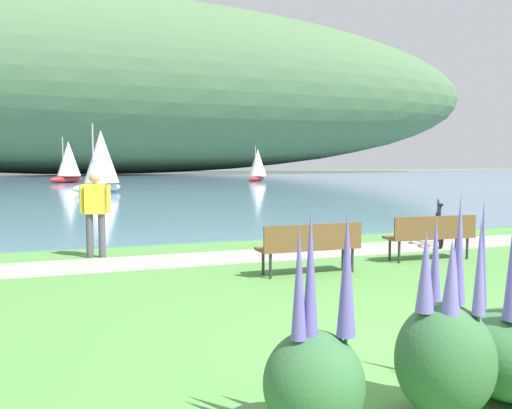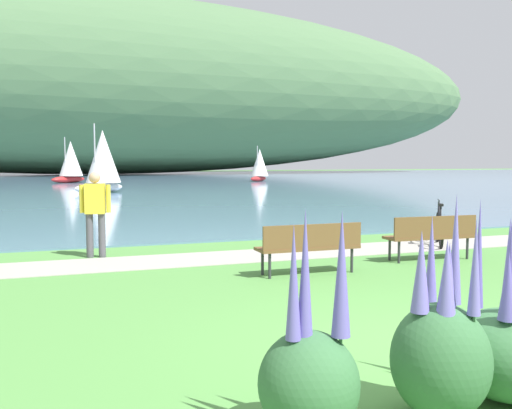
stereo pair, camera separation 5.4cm
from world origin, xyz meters
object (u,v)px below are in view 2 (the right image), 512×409
object	(u,v)px
sailboat_nearest_to_shore	(259,165)
sailboat_mid_bay	(102,161)
person_at_shoreline	(95,209)
sailboat_toward_hillside	(70,161)
park_bench_near_camera	(310,244)
park_bench_further_along	(431,234)
bicycle_beside_path	(440,228)

from	to	relation	value
sailboat_nearest_to_shore	sailboat_mid_bay	xyz separation A→B (m)	(-14.88, -14.08, 0.38)
person_at_shoreline	sailboat_toward_hillside	xyz separation A→B (m)	(0.32, 38.74, 0.88)
person_at_shoreline	sailboat_toward_hillside	size ratio (longest dim) A/B	0.44
park_bench_near_camera	sailboat_nearest_to_shore	world-z (taller)	sailboat_nearest_to_shore
sailboat_nearest_to_shore	park_bench_near_camera	bearing A→B (deg)	-108.66
park_bench_further_along	bicycle_beside_path	world-z (taller)	bicycle_beside_path
sailboat_mid_bay	park_bench_near_camera	bearing A→B (deg)	-86.53
sailboat_nearest_to_shore	person_at_shoreline	bearing A→B (deg)	-114.52
park_bench_near_camera	bicycle_beside_path	bearing A→B (deg)	25.62
bicycle_beside_path	sailboat_toward_hillside	bearing A→B (deg)	100.29
person_at_shoreline	sailboat_toward_hillside	distance (m)	38.75
sailboat_mid_bay	sailboat_toward_hillside	size ratio (longest dim) A/B	1.04
park_bench_near_camera	park_bench_further_along	bearing A→B (deg)	8.86
park_bench_further_along	park_bench_near_camera	bearing A→B (deg)	-171.14
park_bench_near_camera	park_bench_further_along	distance (m)	2.83
sailboat_nearest_to_shore	park_bench_further_along	bearing A→B (deg)	-105.11
bicycle_beside_path	sailboat_mid_bay	bearing A→B (deg)	103.82
park_bench_further_along	sailboat_toward_hillside	bearing A→B (deg)	97.99
park_bench_further_along	bicycle_beside_path	bearing A→B (deg)	48.23
bicycle_beside_path	person_at_shoreline	world-z (taller)	person_at_shoreline
bicycle_beside_path	sailboat_toward_hillside	xyz separation A→B (m)	(-7.21, 39.68, 1.46)
sailboat_mid_bay	bicycle_beside_path	bearing A→B (deg)	-76.18
park_bench_near_camera	sailboat_nearest_to_shore	distance (m)	41.68
park_bench_further_along	person_at_shoreline	world-z (taller)	person_at_shoreline
park_bench_near_camera	sailboat_toward_hillside	size ratio (longest dim) A/B	0.47
person_at_shoreline	sailboat_mid_bay	xyz separation A→B (m)	(1.78, 22.44, 0.95)
park_bench_further_along	sailboat_nearest_to_shore	size ratio (longest dim) A/B	0.57
park_bench_near_camera	sailboat_nearest_to_shore	xyz separation A→B (m)	(13.33, 39.48, 1.03)
sailboat_nearest_to_shore	sailboat_mid_bay	bearing A→B (deg)	-136.58
park_bench_near_camera	park_bench_further_along	xyz separation A→B (m)	(2.80, 0.44, 0.00)
park_bench_further_along	sailboat_toward_hillside	distance (m)	41.68
park_bench_near_camera	sailboat_nearest_to_shore	bearing A→B (deg)	71.34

